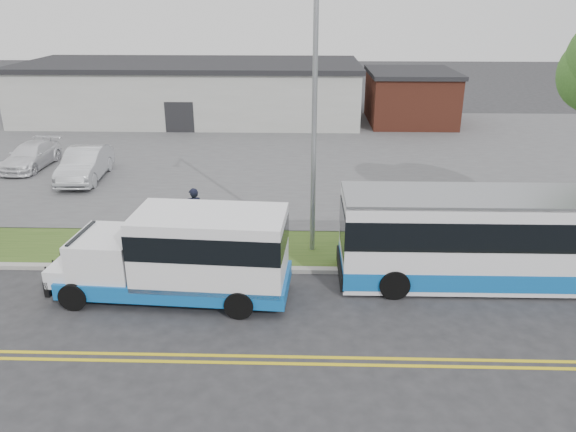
{
  "coord_description": "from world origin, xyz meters",
  "views": [
    {
      "loc": [
        2.67,
        -16.34,
        8.91
      ],
      "look_at": [
        2.11,
        2.34,
        1.6
      ],
      "focal_mm": 35.0,
      "sensor_mm": 36.0,
      "label": 1
    }
  ],
  "objects_px": {
    "parked_car_a": "(85,164)",
    "parked_car_b": "(31,156)",
    "streetlight_near": "(314,113)",
    "pedestrian": "(194,212)",
    "shuttle_bus": "(188,253)",
    "transit_bus": "(512,239)"
  },
  "relations": [
    {
      "from": "parked_car_a",
      "to": "parked_car_b",
      "type": "bearing_deg",
      "value": 147.15
    },
    {
      "from": "shuttle_bus",
      "to": "parked_car_a",
      "type": "relative_size",
      "value": 1.53
    },
    {
      "from": "streetlight_near",
      "to": "parked_car_b",
      "type": "relative_size",
      "value": 2.08
    },
    {
      "from": "shuttle_bus",
      "to": "parked_car_a",
      "type": "bearing_deg",
      "value": 126.91
    },
    {
      "from": "streetlight_near",
      "to": "transit_bus",
      "type": "height_order",
      "value": "streetlight_near"
    },
    {
      "from": "pedestrian",
      "to": "parked_car_b",
      "type": "relative_size",
      "value": 0.43
    },
    {
      "from": "pedestrian",
      "to": "parked_car_a",
      "type": "xyz_separation_m",
      "value": [
        -6.95,
        7.04,
        -0.16
      ]
    },
    {
      "from": "streetlight_near",
      "to": "parked_car_a",
      "type": "xyz_separation_m",
      "value": [
        -11.56,
        8.31,
        -4.32
      ]
    },
    {
      "from": "pedestrian",
      "to": "streetlight_near",
      "type": "bearing_deg",
      "value": 143.33
    },
    {
      "from": "pedestrian",
      "to": "parked_car_b",
      "type": "height_order",
      "value": "pedestrian"
    },
    {
      "from": "pedestrian",
      "to": "parked_car_b",
      "type": "distance_m",
      "value": 14.13
    },
    {
      "from": "streetlight_near",
      "to": "pedestrian",
      "type": "bearing_deg",
      "value": 164.57
    },
    {
      "from": "transit_bus",
      "to": "parked_car_b",
      "type": "xyz_separation_m",
      "value": [
        -21.83,
        12.55,
        -0.8
      ]
    },
    {
      "from": "parked_car_a",
      "to": "transit_bus",
      "type": "bearing_deg",
      "value": -34.0
    },
    {
      "from": "shuttle_bus",
      "to": "parked_car_b",
      "type": "relative_size",
      "value": 1.66
    },
    {
      "from": "transit_bus",
      "to": "parked_car_b",
      "type": "distance_m",
      "value": 25.2
    },
    {
      "from": "shuttle_bus",
      "to": "pedestrian",
      "type": "distance_m",
      "value": 4.76
    },
    {
      "from": "shuttle_bus",
      "to": "parked_car_a",
      "type": "distance_m",
      "value": 14.02
    },
    {
      "from": "streetlight_near",
      "to": "parked_car_a",
      "type": "relative_size",
      "value": 1.91
    },
    {
      "from": "parked_car_a",
      "to": "parked_car_b",
      "type": "relative_size",
      "value": 1.09
    },
    {
      "from": "shuttle_bus",
      "to": "pedestrian",
      "type": "height_order",
      "value": "shuttle_bus"
    },
    {
      "from": "streetlight_near",
      "to": "parked_car_b",
      "type": "xyz_separation_m",
      "value": [
        -15.38,
        10.42,
        -4.47
      ]
    }
  ]
}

